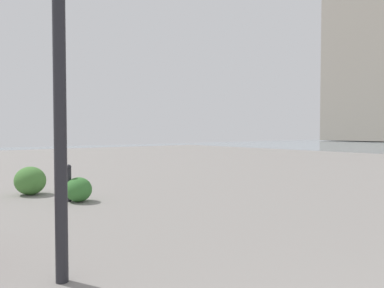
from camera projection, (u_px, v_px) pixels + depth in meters
name	position (u px, v px, depth m)	size (l,w,h in m)	color
building_annex	(384.00, 54.00, 66.38)	(17.49, 13.88, 34.00)	#9E9384
lamppost	(59.00, 35.00, 3.94)	(0.98, 0.28, 4.17)	#232328
bollard_mid	(69.00, 182.00, 8.64)	(0.13, 0.13, 0.90)	#232328
shrub_low	(30.00, 181.00, 9.60)	(0.89, 0.80, 0.75)	#477F38
shrub_round	(78.00, 190.00, 8.65)	(0.69, 0.62, 0.59)	#387533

